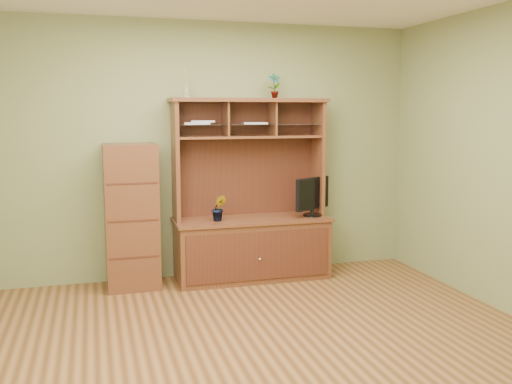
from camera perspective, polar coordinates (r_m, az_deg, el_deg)
name	(u,v)px	position (r m, az deg, el deg)	size (l,w,h in m)	color
room	(265,168)	(4.19, 0.89, 2.38)	(4.54, 4.04, 2.74)	#523217
media_hutch	(251,230)	(6.06, -0.48, -3.77)	(1.66, 0.61, 1.90)	#452113
monitor	(313,196)	(6.13, 5.68, -0.38)	(0.47, 0.31, 0.41)	black
orchid_plant	(219,208)	(5.84, -3.73, -1.60)	(0.15, 0.12, 0.27)	#295A1E
top_plant	(274,86)	(6.09, 1.84, 10.58)	(0.14, 0.09, 0.26)	#386A25
reed_diffuser	(186,86)	(5.87, -7.02, 10.47)	(0.06, 0.06, 0.30)	silver
magazines	(218,123)	(5.93, -3.83, 6.93)	(0.89, 0.23, 0.04)	#B9B9BE
side_cabinet	(132,216)	(5.83, -12.33, -2.40)	(0.52, 0.47, 1.45)	#452113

